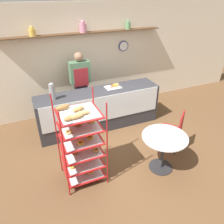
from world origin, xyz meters
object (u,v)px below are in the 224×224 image
cafe_table (164,144)px  donut_tray_counter (114,86)px  cafe_chair (176,128)px  pastry_rack (81,142)px  coffee_carafe (52,91)px  person_worker (81,84)px

cafe_table → donut_tray_counter: bearing=94.7°
cafe_chair → donut_tray_counter: (-0.70, 1.50, 0.43)m
pastry_rack → donut_tray_counter: bearing=50.5°
cafe_table → coffee_carafe: size_ratio=2.19×
coffee_carafe → person_worker: bearing=38.2°
cafe_table → cafe_chair: cafe_chair is taller
cafe_table → coffee_carafe: (-1.56, 1.77, 0.56)m
person_worker → coffee_carafe: 0.99m
cafe_chair → donut_tray_counter: size_ratio=2.36×
cafe_chair → coffee_carafe: (-2.11, 1.41, 0.58)m
cafe_table → cafe_chair: bearing=33.9°
pastry_rack → cafe_table: bearing=-14.1°
cafe_table → cafe_chair: size_ratio=0.92×
pastry_rack → person_worker: (0.60, 2.02, 0.14)m
pastry_rack → cafe_chair: pastry_rack is taller
cafe_table → cafe_chair: (0.54, 0.36, -0.02)m
person_worker → cafe_chair: bearing=-56.1°
coffee_carafe → cafe_chair: bearing=-33.7°
cafe_chair → donut_tray_counter: bearing=-106.5°
cafe_table → coffee_carafe: bearing=131.5°
pastry_rack → cafe_table: size_ratio=1.98×
pastry_rack → donut_tray_counter: size_ratio=4.29×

